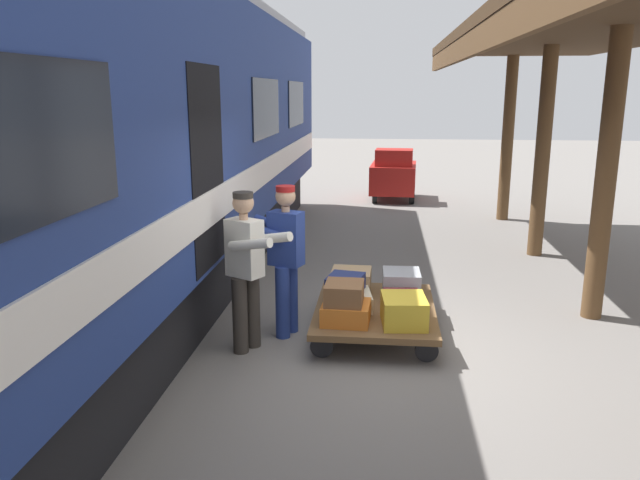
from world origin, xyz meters
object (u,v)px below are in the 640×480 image
(suitcase_tan_vintage, at_px, (351,281))
(porter_by_door, at_px, (246,266))
(suitcase_cream_canvas, at_px, (349,299))
(suitcase_brown_leather, at_px, (344,293))
(luggage_cart, at_px, (375,311))
(suitcase_burgundy_valise, at_px, (402,301))
(train_car, at_px, (63,156))
(baggage_tug, at_px, (393,175))
(porter_in_overalls, at_px, (285,255))
(suitcase_yellow_case, at_px, (404,311))
(suitcase_gray_aluminum, at_px, (401,283))
(suitcase_orange_carryall, at_px, (346,313))
(suitcase_navy_fabric, at_px, (345,284))

(suitcase_tan_vintage, distance_m, porter_by_door, 1.59)
(suitcase_cream_canvas, height_order, suitcase_brown_leather, suitcase_brown_leather)
(luggage_cart, height_order, suitcase_burgundy_valise, suitcase_burgundy_valise)
(train_car, xyz_separation_m, baggage_tug, (-3.49, -9.64, -1.43))
(porter_in_overalls, bearing_deg, suitcase_yellow_case, 164.41)
(luggage_cart, bearing_deg, suitcase_tan_vintage, -58.85)
(baggage_tug, bearing_deg, suitcase_gray_aluminum, 89.90)
(luggage_cart, bearing_deg, suitcase_burgundy_valise, 180.00)
(luggage_cart, xyz_separation_m, suitcase_orange_carryall, (0.30, 0.50, 0.15))
(suitcase_yellow_case, distance_m, suitcase_brown_leather, 0.65)
(suitcase_gray_aluminum, height_order, suitcase_tan_vintage, suitcase_gray_aluminum)
(suitcase_navy_fabric, relative_size, baggage_tug, 0.24)
(suitcase_cream_canvas, bearing_deg, suitcase_yellow_case, 140.40)
(suitcase_orange_carryall, height_order, suitcase_navy_fabric, suitcase_navy_fabric)
(suitcase_tan_vintage, distance_m, suitcase_navy_fabric, 0.53)
(train_car, height_order, suitcase_cream_canvas, train_car)
(suitcase_cream_canvas, distance_m, baggage_tug, 8.97)
(suitcase_orange_carryall, xyz_separation_m, suitcase_burgundy_valise, (-0.61, -0.50, -0.02))
(suitcase_orange_carryall, relative_size, porter_in_overalls, 0.29)
(train_car, relative_size, suitcase_navy_fabric, 43.18)
(suitcase_orange_carryall, bearing_deg, suitcase_burgundy_valise, -140.40)
(suitcase_gray_aluminum, xyz_separation_m, suitcase_orange_carryall, (0.61, 1.00, -0.04))
(suitcase_tan_vintage, bearing_deg, baggage_tug, -94.21)
(suitcase_burgundy_valise, xyz_separation_m, suitcase_navy_fabric, (0.64, 0.01, 0.19))
(suitcase_navy_fabric, bearing_deg, suitcase_gray_aluminum, -141.54)
(porter_in_overalls, bearing_deg, suitcase_gray_aluminum, -154.20)
(suitcase_brown_leather, bearing_deg, suitcase_orange_carryall, 164.41)
(luggage_cart, relative_size, porter_in_overalls, 1.07)
(suitcase_yellow_case, distance_m, porter_by_door, 1.71)
(suitcase_cream_canvas, height_order, suitcase_navy_fabric, suitcase_navy_fabric)
(porter_in_overalls, bearing_deg, suitcase_brown_leather, 152.29)
(luggage_cart, distance_m, suitcase_yellow_case, 0.62)
(train_car, relative_size, suitcase_tan_vintage, 36.57)
(suitcase_navy_fabric, bearing_deg, suitcase_burgundy_valise, -179.06)
(suitcase_burgundy_valise, height_order, suitcase_yellow_case, suitcase_yellow_case)
(porter_in_overalls, distance_m, porter_by_door, 0.58)
(suitcase_gray_aluminum, relative_size, suitcase_brown_leather, 1.13)
(suitcase_burgundy_valise, xyz_separation_m, baggage_tug, (-0.02, -8.94, 0.23))
(suitcase_burgundy_valise, bearing_deg, porter_by_door, 20.43)
(suitcase_cream_canvas, xyz_separation_m, suitcase_orange_carryall, (0.00, 0.50, 0.02))
(luggage_cart, xyz_separation_m, porter_by_door, (1.34, 0.61, 0.66))
(luggage_cart, relative_size, suitcase_gray_aluminum, 3.79)
(suitcase_cream_canvas, relative_size, suitcase_yellow_case, 1.17)
(suitcase_navy_fabric, distance_m, porter_in_overalls, 0.76)
(train_car, height_order, porter_by_door, train_car)
(suitcase_cream_canvas, xyz_separation_m, suitcase_brown_leather, (0.02, 0.49, 0.23))
(suitcase_cream_canvas, relative_size, suitcase_tan_vintage, 1.26)
(suitcase_brown_leather, bearing_deg, porter_in_overalls, -27.71)
(suitcase_cream_canvas, relative_size, baggage_tug, 0.35)
(suitcase_burgundy_valise, xyz_separation_m, suitcase_brown_leather, (0.63, 0.49, 0.24))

